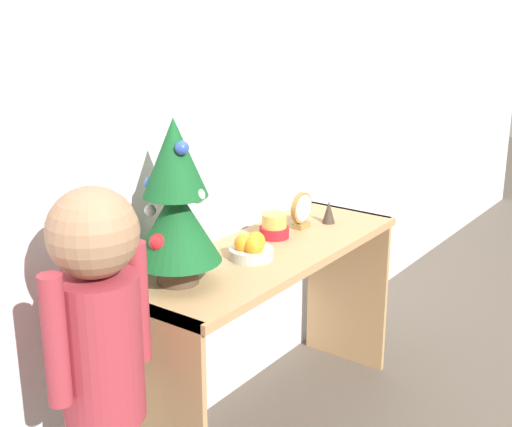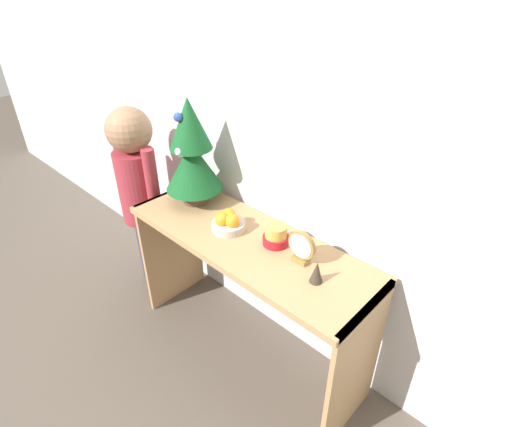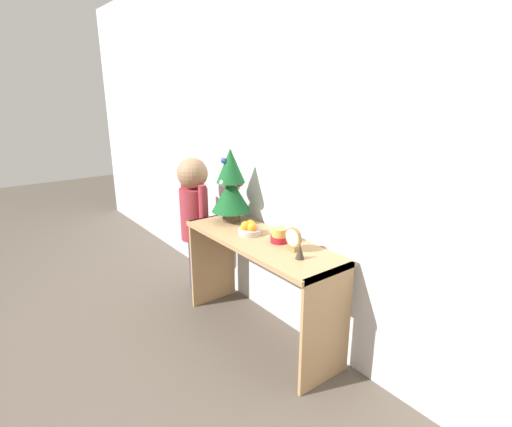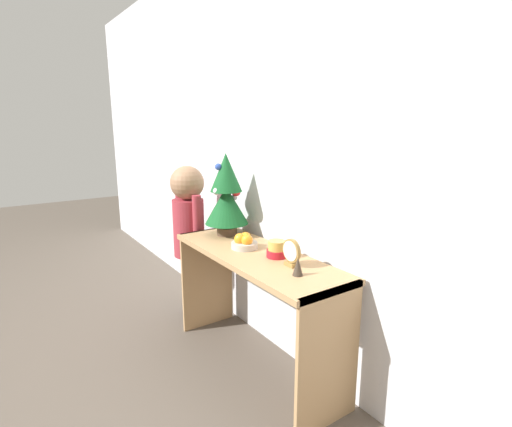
% 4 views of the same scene
% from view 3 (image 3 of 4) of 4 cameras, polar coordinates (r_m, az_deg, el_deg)
% --- Properties ---
extents(ground_plane, '(12.00, 12.00, 0.00)m').
position_cam_3_polar(ground_plane, '(2.72, -3.03, -18.16)').
color(ground_plane, brown).
extents(back_wall, '(7.00, 0.05, 2.50)m').
position_cam_3_polar(back_wall, '(2.52, 5.18, 9.79)').
color(back_wall, silver).
rests_on(back_wall, ground_plane).
extents(console_table, '(1.19, 0.41, 0.68)m').
position_cam_3_polar(console_table, '(2.56, 0.59, -6.77)').
color(console_table, tan).
rests_on(console_table, ground_plane).
extents(mini_tree, '(0.27, 0.27, 0.52)m').
position_cam_3_polar(mini_tree, '(2.78, -3.62, 3.99)').
color(mini_tree, '#4C3828').
rests_on(mini_tree, console_table).
extents(fruit_bowl, '(0.15, 0.15, 0.09)m').
position_cam_3_polar(fruit_bowl, '(2.57, -0.93, -2.19)').
color(fruit_bowl, '#B7B2A8').
rests_on(fruit_bowl, console_table).
extents(singing_bowl, '(0.11, 0.11, 0.09)m').
position_cam_3_polar(singing_bowl, '(2.44, 3.35, -3.19)').
color(singing_bowl, '#AD1923').
rests_on(singing_bowl, console_table).
extents(desk_clock, '(0.12, 0.04, 0.14)m').
position_cam_3_polar(desk_clock, '(2.31, 5.34, -3.68)').
color(desk_clock, olive).
rests_on(desk_clock, console_table).
extents(figurine, '(0.05, 0.05, 0.09)m').
position_cam_3_polar(figurine, '(2.21, 6.29, -5.40)').
color(figurine, '#382D23').
rests_on(figurine, console_table).
extents(child_figure, '(0.34, 0.24, 1.09)m').
position_cam_3_polar(child_figure, '(3.12, -8.85, 0.87)').
color(child_figure, '#38384C').
rests_on(child_figure, ground_plane).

